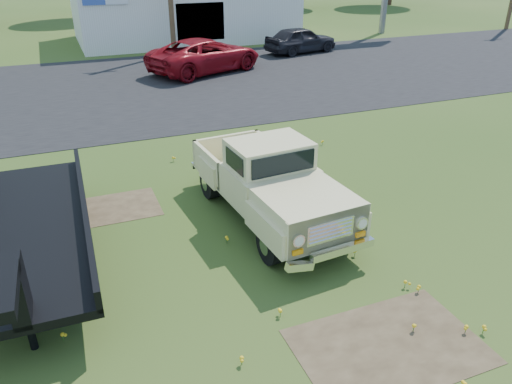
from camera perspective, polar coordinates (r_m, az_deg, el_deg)
ground at (r=10.17m, az=-2.06°, el=-8.56°), size 140.00×140.00×0.00m
asphalt_lot at (r=23.75m, az=-14.84°, el=11.36°), size 90.00×14.00×0.02m
dirt_patch_a at (r=8.70m, az=14.94°, el=-16.71°), size 3.00×2.00×0.01m
dirt_patch_b at (r=12.79m, az=-16.01°, el=-1.80°), size 2.20×1.60×0.01m
commercial_building at (r=36.13m, az=-8.27°, el=20.25°), size 14.20×8.20×4.15m
vintage_pickup_truck at (r=11.43m, az=1.48°, el=1.29°), size 2.50×5.51×1.95m
flatbed_trailer at (r=10.78m, az=-24.63°, el=-3.23°), size 2.41×6.86×1.86m
red_pickup at (r=26.13m, az=-5.82°, el=15.26°), size 6.57×4.81×1.66m
dark_sedan at (r=31.08m, az=5.13°, el=16.93°), size 4.69×2.60×1.51m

